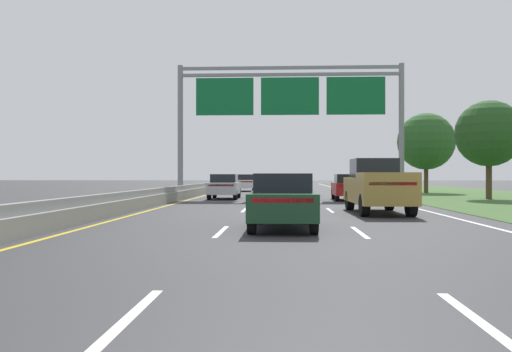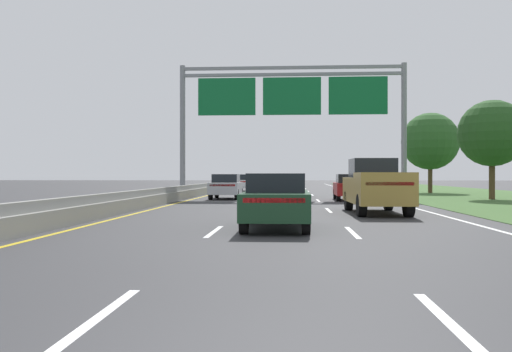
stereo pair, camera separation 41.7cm
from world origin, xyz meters
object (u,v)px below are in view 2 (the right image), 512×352
(car_white_left_lane_sedan, at_px, (249,182))
(car_black_centre_lane_sedan, at_px, (289,185))
(roadside_tree_far, at_px, (430,141))
(pickup_truck_gold, at_px, (376,186))
(car_red_right_lane_sedan, at_px, (350,187))
(overhead_sign_gantry, at_px, (292,102))
(roadside_tree_mid, at_px, (492,133))
(car_silver_left_lane_sedan, at_px, (226,186))
(car_darkgreen_centre_lane_sedan, at_px, (276,200))

(car_white_left_lane_sedan, bearing_deg, car_black_centre_lane_sedan, -165.29)
(car_white_left_lane_sedan, height_order, car_black_centre_lane_sedan, same)
(roadside_tree_far, bearing_deg, pickup_truck_gold, -108.72)
(car_white_left_lane_sedan, distance_m, car_red_right_lane_sedan, 19.34)
(car_red_right_lane_sedan, xyz_separation_m, roadside_tree_far, (8.10, 13.43, 3.52))
(car_white_left_lane_sedan, relative_size, roadside_tree_far, 0.66)
(pickup_truck_gold, distance_m, car_white_left_lane_sedan, 29.79)
(car_red_right_lane_sedan, bearing_deg, roadside_tree_far, -29.87)
(overhead_sign_gantry, xyz_separation_m, pickup_truck_gold, (3.30, -14.25, -5.26))
(overhead_sign_gantry, height_order, roadside_tree_mid, overhead_sign_gantry)
(pickup_truck_gold, height_order, car_black_centre_lane_sedan, pickup_truck_gold)
(car_silver_left_lane_sedan, bearing_deg, pickup_truck_gold, -149.67)
(car_silver_left_lane_sedan, bearing_deg, car_red_right_lane_sedan, -101.38)
(overhead_sign_gantry, relative_size, car_silver_left_lane_sedan, 3.41)
(car_darkgreen_centre_lane_sedan, height_order, roadside_tree_far, roadside_tree_far)
(overhead_sign_gantry, relative_size, car_darkgreen_centre_lane_sedan, 3.42)
(car_white_left_lane_sedan, relative_size, roadside_tree_mid, 0.72)
(car_red_right_lane_sedan, distance_m, roadside_tree_mid, 9.51)
(pickup_truck_gold, distance_m, car_silver_left_lane_sedan, 14.58)
(overhead_sign_gantry, xyz_separation_m, car_red_right_lane_sedan, (3.49, -3.21, -5.52))
(overhead_sign_gantry, xyz_separation_m, car_black_centre_lane_sedan, (-0.17, 1.26, -5.52))
(pickup_truck_gold, relative_size, roadside_tree_far, 0.81)
(roadside_tree_mid, height_order, roadside_tree_far, roadside_tree_far)
(pickup_truck_gold, xyz_separation_m, car_darkgreen_centre_lane_sedan, (-3.79, -6.44, -0.26))
(pickup_truck_gold, distance_m, car_darkgreen_centre_lane_sedan, 7.48)
(roadside_tree_far, bearing_deg, car_red_right_lane_sedan, -121.10)
(car_black_centre_lane_sedan, bearing_deg, pickup_truck_gold, -168.36)
(car_red_right_lane_sedan, xyz_separation_m, roadside_tree_mid, (8.82, 1.41, 3.26))
(car_white_left_lane_sedan, distance_m, roadside_tree_mid, 23.35)
(pickup_truck_gold, distance_m, car_black_centre_lane_sedan, 15.90)
(overhead_sign_gantry, bearing_deg, roadside_tree_mid, -8.34)
(overhead_sign_gantry, bearing_deg, pickup_truck_gold, -76.96)
(car_red_right_lane_sedan, bearing_deg, overhead_sign_gantry, 48.62)
(car_black_centre_lane_sedan, xyz_separation_m, roadside_tree_mid, (12.47, -3.06, 3.26))
(car_red_right_lane_sedan, xyz_separation_m, car_silver_left_lane_sedan, (-7.66, 1.47, 0.00))
(car_white_left_lane_sedan, distance_m, car_black_centre_lane_sedan, 13.91)
(car_silver_left_lane_sedan, distance_m, roadside_tree_mid, 16.80)
(roadside_tree_far, bearing_deg, car_darkgreen_centre_lane_sedan, -111.35)
(pickup_truck_gold, xyz_separation_m, roadside_tree_mid, (9.00, 12.45, 3.01))
(car_white_left_lane_sedan, relative_size, car_black_centre_lane_sedan, 1.00)
(car_black_centre_lane_sedan, relative_size, car_silver_left_lane_sedan, 1.00)
(overhead_sign_gantry, bearing_deg, car_white_left_lane_sedan, 105.10)
(car_darkgreen_centre_lane_sedan, bearing_deg, roadside_tree_mid, -34.02)
(pickup_truck_gold, xyz_separation_m, car_black_centre_lane_sedan, (-3.47, 15.51, -0.26))
(pickup_truck_gold, height_order, car_red_right_lane_sedan, pickup_truck_gold)
(car_darkgreen_centre_lane_sedan, bearing_deg, overhead_sign_gantry, -1.27)
(pickup_truck_gold, bearing_deg, overhead_sign_gantry, 11.78)
(overhead_sign_gantry, height_order, car_white_left_lane_sedan, overhead_sign_gantry)
(overhead_sign_gantry, xyz_separation_m, car_silver_left_lane_sedan, (-4.18, -1.74, -5.52))
(overhead_sign_gantry, bearing_deg, car_red_right_lane_sedan, -42.61)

